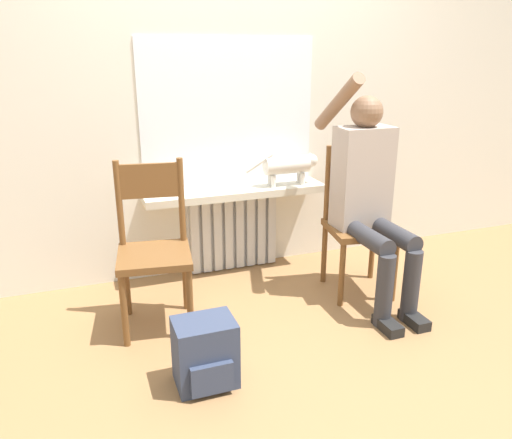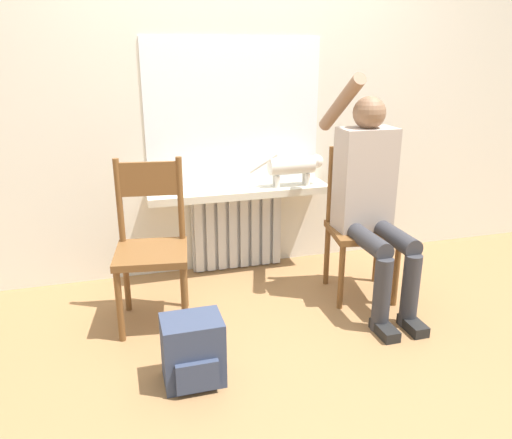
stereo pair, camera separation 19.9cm
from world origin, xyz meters
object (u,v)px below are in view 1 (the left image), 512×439
object	(u,v)px
person	(370,192)
cat	(289,165)
chair_left	(154,246)
chair_right	(358,220)
backpack	(205,353)

from	to	relation	value
person	cat	bearing A→B (deg)	114.10
person	chair_left	bearing A→B (deg)	174.90
chair_left	chair_right	size ratio (longest dim) A/B	1.00
backpack	chair_left	bearing A→B (deg)	100.38
chair_left	cat	world-z (taller)	chair_left
chair_right	cat	xyz separation A→B (m)	(-0.28, 0.49, 0.28)
person	cat	xyz separation A→B (m)	(-0.27, 0.60, 0.06)
chair_right	cat	world-z (taller)	chair_right
chair_left	cat	distance (m)	1.17
chair_right	person	xyz separation A→B (m)	(-0.01, -0.12, 0.22)
cat	chair_left	bearing A→B (deg)	-154.76
chair_left	chair_right	bearing A→B (deg)	8.11
chair_left	backpack	size ratio (longest dim) A/B	2.86
chair_right	chair_left	bearing A→B (deg)	-170.67
chair_right	backpack	xyz separation A→B (m)	(-1.19, -0.65, -0.32)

